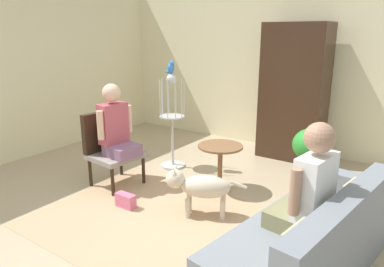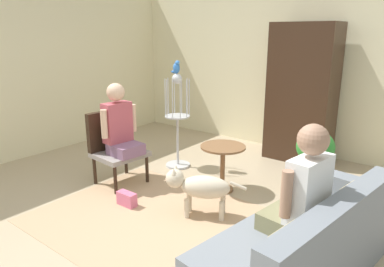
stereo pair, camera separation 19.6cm
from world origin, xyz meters
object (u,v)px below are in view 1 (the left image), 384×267
object	(u,v)px
round_end_table	(220,159)
potted_plant	(310,153)
dog	(200,186)
handbag	(126,201)
couch	(309,243)
person_on_armchair	(116,125)
armchair	(109,144)
person_on_couch	(309,188)
parrot	(171,67)
bird_cage_stand	(172,125)
armoire_cabinet	(294,92)

from	to	relation	value
round_end_table	potted_plant	xyz separation A→B (m)	(0.94, 0.56, 0.10)
dog	handbag	world-z (taller)	dog
couch	person_on_armchair	bearing A→B (deg)	171.02
armchair	person_on_armchair	distance (m)	0.31
dog	handbag	size ratio (longest dim) A/B	3.25
person_on_couch	person_on_armchair	world-z (taller)	person_on_armchair
person_on_armchair	handbag	xyz separation A→B (m)	(0.52, -0.39, -0.72)
parrot	handbag	size ratio (longest dim) A/B	0.75
bird_cage_stand	armoire_cabinet	xyz separation A→B (m)	(1.27, 1.42, 0.40)
person_on_couch	parrot	xyz separation A→B (m)	(-2.41, 1.38, 0.67)
round_end_table	bird_cage_stand	xyz separation A→B (m)	(-0.99, 0.31, 0.22)
person_on_couch	couch	bearing A→B (deg)	44.81
handbag	person_on_armchair	bearing A→B (deg)	142.74
person_on_couch	bird_cage_stand	world-z (taller)	bird_cage_stand
person_on_couch	potted_plant	distance (m)	1.72
couch	person_on_couch	size ratio (longest dim) A/B	2.14
round_end_table	bird_cage_stand	world-z (taller)	bird_cage_stand
person_on_armchair	dog	world-z (taller)	person_on_armchair
bird_cage_stand	person_on_couch	bearing A→B (deg)	-29.97
bird_cage_stand	couch	bearing A→B (deg)	-29.07
armchair	bird_cage_stand	world-z (taller)	bird_cage_stand
round_end_table	parrot	distance (m)	1.47
potted_plant	armoire_cabinet	xyz separation A→B (m)	(-0.66, 1.18, 0.52)
person_on_armchair	dog	bearing A→B (deg)	-2.87
couch	dog	xyz separation A→B (m)	(-1.28, 0.34, 0.04)
couch	handbag	bearing A→B (deg)	179.58
person_on_armchair	bird_cage_stand	world-z (taller)	bird_cage_stand
potted_plant	armoire_cabinet	world-z (taller)	armoire_cabinet
armoire_cabinet	person_on_armchair	bearing A→B (deg)	-121.09
bird_cage_stand	round_end_table	bearing A→B (deg)	-17.35
couch	armoire_cabinet	xyz separation A→B (m)	(-1.17, 2.78, 0.74)
couch	parrot	xyz separation A→B (m)	(-2.44, 1.35, 1.16)
dog	person_on_armchair	bearing A→B (deg)	177.13
bird_cage_stand	potted_plant	xyz separation A→B (m)	(1.93, 0.25, -0.11)
person_on_couch	parrot	world-z (taller)	parrot
parrot	couch	bearing A→B (deg)	-29.01
armchair	person_on_couch	world-z (taller)	person_on_couch
bird_cage_stand	armoire_cabinet	bearing A→B (deg)	48.37
armoire_cabinet	potted_plant	bearing A→B (deg)	-60.64
couch	dog	world-z (taller)	couch
person_on_armchair	potted_plant	distance (m)	2.42
potted_plant	dog	bearing A→B (deg)	-121.74
handbag	parrot	bearing A→B (deg)	105.25
couch	dog	bearing A→B (deg)	164.96
parrot	potted_plant	size ratio (longest dim) A/B	0.22
person_on_armchair	armoire_cabinet	size ratio (longest dim) A/B	0.43
couch	armchair	distance (m)	2.78
person_on_armchair	armoire_cabinet	world-z (taller)	armoire_cabinet
armoire_cabinet	person_on_couch	bearing A→B (deg)	-68.01
round_end_table	armoire_cabinet	distance (m)	1.86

